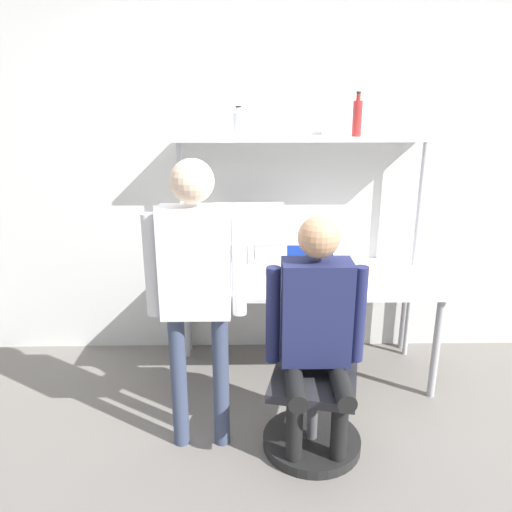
{
  "coord_description": "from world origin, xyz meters",
  "views": [
    {
      "loc": [
        -0.37,
        -2.8,
        1.93
      ],
      "look_at": [
        -0.33,
        -0.21,
        1.09
      ],
      "focal_mm": 35.0,
      "sensor_mm": 36.0,
      "label": 1
    }
  ],
  "objects": [
    {
      "name": "desk",
      "position": [
        0.0,
        0.42,
        0.67
      ],
      "size": [
        1.81,
        0.79,
        0.74
      ],
      "color": "white",
      "rests_on": "ground_plane"
    },
    {
      "name": "wall_back",
      "position": [
        0.0,
        0.84,
        1.35
      ],
      "size": [
        8.0,
        0.06,
        2.7
      ],
      "color": "silver",
      "rests_on": "ground_plane"
    },
    {
      "name": "person_seated",
      "position": [
        -0.01,
        -0.41,
        0.79
      ],
      "size": [
        0.53,
        0.47,
        1.35
      ],
      "color": "black",
      "rests_on": "ground_plane"
    },
    {
      "name": "person_standing",
      "position": [
        -0.65,
        -0.36,
        1.04
      ],
      "size": [
        0.53,
        0.22,
        1.64
      ],
      "color": "#38425B",
      "rests_on": "ground_plane"
    },
    {
      "name": "cell_phone",
      "position": [
        0.33,
        0.28,
        0.74
      ],
      "size": [
        0.07,
        0.15,
        0.01
      ],
      "color": "silver",
      "rests_on": "desk"
    },
    {
      "name": "office_chair",
      "position": [
        -0.01,
        -0.37,
        0.27
      ],
      "size": [
        0.56,
        0.56,
        0.9
      ],
      "color": "black",
      "rests_on": "ground_plane"
    },
    {
      "name": "shelf_unit",
      "position": [
        0.0,
        0.64,
        1.45
      ],
      "size": [
        1.72,
        0.32,
        1.66
      ],
      "color": "silver",
      "rests_on": "ground_plane"
    },
    {
      "name": "monitor",
      "position": [
        -0.36,
        0.67,
        1.01
      ],
      "size": [
        0.49,
        0.18,
        0.46
      ],
      "color": "#B7B7BC",
      "rests_on": "desk"
    },
    {
      "name": "laptop",
      "position": [
        0.04,
        0.3,
        0.81
      ],
      "size": [
        0.35,
        0.26,
        0.25
      ],
      "color": "silver",
      "rests_on": "desk"
    },
    {
      "name": "ground_plane",
      "position": [
        0.0,
        0.0,
        0.0
      ],
      "size": [
        12.0,
        12.0,
        0.0
      ],
      "primitive_type": "plane",
      "color": "slate"
    },
    {
      "name": "bottle_red",
      "position": [
        0.36,
        0.64,
        1.78
      ],
      "size": [
        0.06,
        0.06,
        0.29
      ],
      "color": "maroon",
      "rests_on": "shelf_unit"
    },
    {
      "name": "bottle_clear",
      "position": [
        -0.43,
        0.64,
        1.74
      ],
      "size": [
        0.08,
        0.08,
        0.2
      ],
      "color": "silver",
      "rests_on": "shelf_unit"
    }
  ]
}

